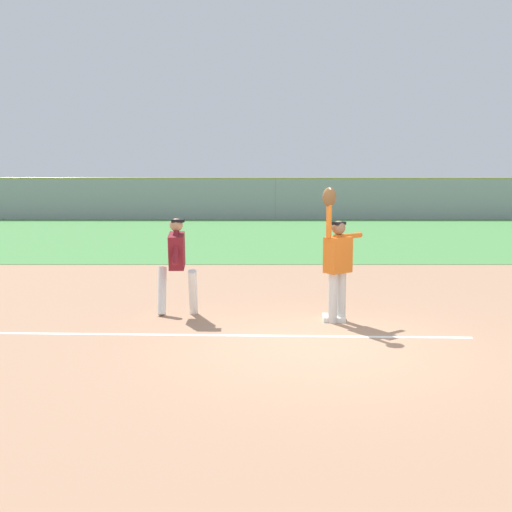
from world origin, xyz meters
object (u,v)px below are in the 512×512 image
at_px(fielder, 338,257).
at_px(parked_car_silver, 174,202).
at_px(baseball, 330,190).
at_px(runner, 177,260).
at_px(parked_car_red, 380,202).
at_px(first_base, 334,318).
at_px(parked_car_white, 280,202).

distance_m(fielder, parked_car_silver, 24.26).
xyz_separation_m(fielder, baseball, (-0.17, -0.14, 1.12)).
distance_m(runner, parked_car_silver, 23.26).
xyz_separation_m(runner, parked_car_red, (8.18, 23.24, -0.32)).
bearing_deg(runner, fielder, -12.49).
bearing_deg(baseball, parked_car_red, 76.79).
height_order(first_base, fielder, fielder).
height_order(fielder, runner, fielder).
bearing_deg(baseball, first_base, 60.49).
bearing_deg(fielder, first_base, -28.96).
bearing_deg(fielder, parked_car_red, -49.70).
distance_m(runner, parked_car_red, 24.64).
bearing_deg(parked_car_red, fielder, -96.40).
distance_m(first_base, parked_car_white, 23.53).
bearing_deg(baseball, parked_car_white, 89.79).
height_order(fielder, parked_car_white, fielder).
bearing_deg(baseball, parked_car_silver, 103.50).
bearing_deg(baseball, fielder, 39.39).
bearing_deg(parked_car_white, runner, -94.36).
height_order(fielder, baseball, fielder).
bearing_deg(parked_car_white, first_base, -87.65).
bearing_deg(parked_car_white, fielder, -87.61).
bearing_deg(runner, parked_car_white, 81.12).
xyz_separation_m(first_base, baseball, (-0.15, -0.26, 2.20)).
xyz_separation_m(first_base, parked_car_white, (-0.06, 23.52, 0.63)).
bearing_deg(parked_car_red, parked_car_white, -172.60).
bearing_deg(runner, parked_car_silver, 95.37).
distance_m(fielder, baseball, 1.14).
distance_m(runner, baseball, 2.93).
height_order(fielder, parked_car_red, fielder).
distance_m(fielder, parked_car_white, 23.65).
distance_m(parked_car_silver, parked_car_white, 5.77).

